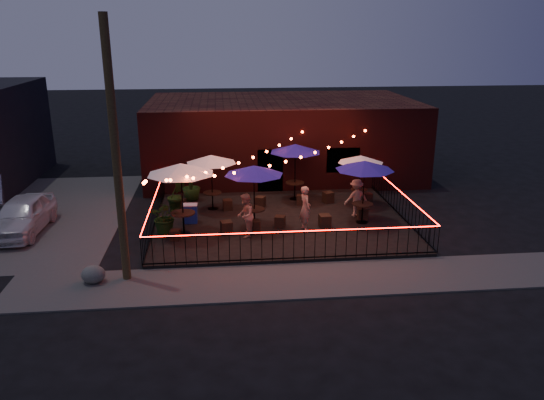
{
  "coord_description": "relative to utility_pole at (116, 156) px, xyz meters",
  "views": [
    {
      "loc": [
        -2.37,
        -18.17,
        7.52
      ],
      "look_at": [
        -0.37,
        1.57,
        1.14
      ],
      "focal_mm": 35.0,
      "sensor_mm": 36.0,
      "label": 1
    }
  ],
  "objects": [
    {
      "name": "bistro_chair_8",
      "position": [
        7.04,
        3.57,
        -3.6
      ],
      "size": [
        0.46,
        0.46,
        0.51
      ],
      "primitive_type": "cube",
      "rotation": [
        0.0,
        0.0,
        0.07
      ],
      "color": "black",
      "rests_on": "patio"
    },
    {
      "name": "cafe_table_3",
      "position": [
        6.39,
        7.3,
        -1.52
      ],
      "size": [
        2.76,
        2.76,
        2.55
      ],
      "rotation": [
        0.0,
        0.0,
        0.22
      ],
      "color": "black",
      "rests_on": "patio"
    },
    {
      "name": "festoon_lights",
      "position": [
        4.39,
        4.3,
        -1.48
      ],
      "size": [
        10.02,
        8.72,
        1.32
      ],
      "color": "#FF3E16",
      "rests_on": "ground"
    },
    {
      "name": "bistro_chair_0",
      "position": [
        1.31,
        2.81,
        -3.65
      ],
      "size": [
        0.39,
        0.39,
        0.4
      ],
      "primitive_type": "cube",
      "rotation": [
        0.0,
        0.0,
        -0.17
      ],
      "color": "black",
      "rests_on": "patio"
    },
    {
      "name": "patron_c",
      "position": [
        8.59,
        4.77,
        -3.07
      ],
      "size": [
        1.1,
        0.75,
        1.57
      ],
      "primitive_type": "imported",
      "rotation": [
        0.0,
        0.0,
        3.32
      ],
      "color": "tan",
      "rests_on": "patio"
    },
    {
      "name": "bistro_chair_4",
      "position": [
        4.3,
        3.35,
        -3.62
      ],
      "size": [
        0.4,
        0.4,
        0.46
      ],
      "primitive_type": "cube",
      "rotation": [
        0.0,
        0.0,
        0.02
      ],
      "color": "black",
      "rests_on": "patio"
    },
    {
      "name": "cafe_table_0",
      "position": [
        1.6,
        3.39,
        -1.33
      ],
      "size": [
        3.27,
        3.27,
        2.75
      ],
      "rotation": [
        0.0,
        0.0,
        -0.4
      ],
      "color": "black",
      "rests_on": "patio"
    },
    {
      "name": "patio",
      "position": [
        5.4,
        4.6,
        -3.92
      ],
      "size": [
        10.0,
        8.0,
        0.15
      ],
      "primitive_type": "cube",
      "color": "black",
      "rests_on": "ground"
    },
    {
      "name": "potted_shrub_a",
      "position": [
        0.92,
        3.6,
        -3.2
      ],
      "size": [
        1.26,
        1.12,
        1.3
      ],
      "primitive_type": "imported",
      "rotation": [
        0.0,
        0.0,
        -0.09
      ],
      "color": "#0F3F0D",
      "rests_on": "patio"
    },
    {
      "name": "bistro_chair_5",
      "position": [
        5.3,
        3.75,
        -3.62
      ],
      "size": [
        0.48,
        0.48,
        0.46
      ],
      "primitive_type": "cube",
      "rotation": [
        0.0,
        0.0,
        2.84
      ],
      "color": "black",
      "rests_on": "patio"
    },
    {
      "name": "fence_right",
      "position": [
        10.4,
        4.6,
        -3.34
      ],
      "size": [
        0.04,
        8.0,
        1.04
      ],
      "rotation": [
        0.0,
        0.0,
        1.57
      ],
      "color": "black",
      "rests_on": "patio"
    },
    {
      "name": "patron_a",
      "position": [
        6.24,
        3.42,
        -2.98
      ],
      "size": [
        0.55,
        0.71,
        1.74
      ],
      "primitive_type": "imported",
      "rotation": [
        0.0,
        0.0,
        1.8
      ],
      "color": "tan",
      "rests_on": "patio"
    },
    {
      "name": "cafe_table_5",
      "position": [
        9.1,
        6.27,
        -1.83
      ],
      "size": [
        2.01,
        2.01,
        2.21
      ],
      "rotation": [
        0.0,
        0.0,
        -0.0
      ],
      "color": "black",
      "rests_on": "patio"
    },
    {
      "name": "cooler",
      "position": [
        1.79,
        4.63,
        -3.46
      ],
      "size": [
        0.6,
        0.44,
        0.77
      ],
      "rotation": [
        0.0,
        0.0,
        -0.04
      ],
      "color": "#1631A6",
      "rests_on": "patio"
    },
    {
      "name": "bistro_chair_10",
      "position": [
        7.81,
        6.66,
        -3.61
      ],
      "size": [
        0.51,
        0.51,
        0.48
      ],
      "primitive_type": "cube",
      "rotation": [
        0.0,
        0.0,
        0.33
      ],
      "color": "black",
      "rests_on": "patio"
    },
    {
      "name": "sidewalk",
      "position": [
        5.4,
        -0.65,
        -3.98
      ],
      "size": [
        18.0,
        2.5,
        0.05
      ],
      "primitive_type": "cube",
      "color": "#484642",
      "rests_on": "ground"
    },
    {
      "name": "brick_building",
      "position": [
        6.4,
        12.59,
        -2.0
      ],
      "size": [
        14.0,
        8.0,
        4.0
      ],
      "color": "black",
      "rests_on": "ground"
    },
    {
      "name": "ground",
      "position": [
        5.4,
        2.6,
        -4.0
      ],
      "size": [
        110.0,
        110.0,
        0.0
      ],
      "primitive_type": "plane",
      "color": "black",
      "rests_on": "ground"
    },
    {
      "name": "cafe_table_4",
      "position": [
        8.64,
        3.95,
        -1.53
      ],
      "size": [
        3.01,
        3.01,
        2.54
      ],
      "rotation": [
        0.0,
        0.0,
        0.39
      ],
      "color": "black",
      "rests_on": "patio"
    },
    {
      "name": "fence_front",
      "position": [
        5.4,
        0.6,
        -3.34
      ],
      "size": [
        10.0,
        0.04,
        1.04
      ],
      "color": "black",
      "rests_on": "patio"
    },
    {
      "name": "bistro_chair_1",
      "position": [
        3.2,
        3.28,
        -3.61
      ],
      "size": [
        0.49,
        0.49,
        0.49
      ],
      "primitive_type": "cube",
      "rotation": [
        0.0,
        0.0,
        3.35
      ],
      "color": "black",
      "rests_on": "patio"
    },
    {
      "name": "patron_b",
      "position": [
        3.91,
        2.93,
        -3.02
      ],
      "size": [
        0.78,
        0.92,
        1.66
      ],
      "primitive_type": "imported",
      "rotation": [
        0.0,
        0.0,
        -1.78
      ],
      "color": "#CDAA87",
      "rests_on": "patio"
    },
    {
      "name": "cafe_table_2",
      "position": [
        4.3,
        3.78,
        -1.56
      ],
      "size": [
        2.6,
        2.6,
        2.51
      ],
      "rotation": [
        0.0,
        0.0,
        0.16
      ],
      "color": "black",
      "rests_on": "patio"
    },
    {
      "name": "utility_pole",
      "position": [
        0.0,
        0.0,
        0.0
      ],
      "size": [
        0.26,
        0.26,
        8.0
      ],
      "primitive_type": "cylinder",
      "color": "#362A16",
      "rests_on": "ground"
    },
    {
      "name": "bistro_chair_7",
      "position": [
        6.54,
        6.47,
        -3.63
      ],
      "size": [
        0.41,
        0.41,
        0.44
      ],
      "primitive_type": "cube",
      "rotation": [
        0.0,
        0.0,
        3.04
      ],
      "color": "black",
      "rests_on": "patio"
    },
    {
      "name": "boulder",
      "position": [
        -0.98,
        -0.2,
        -3.68
      ],
      "size": [
        0.92,
        0.83,
        0.63
      ],
      "primitive_type": "ellipsoid",
      "rotation": [
        0.0,
        0.0,
        -0.19
      ],
      "color": "#4B4B46",
      "rests_on": "ground"
    },
    {
      "name": "car_white",
      "position": [
        -4.64,
        4.61,
        -3.3
      ],
      "size": [
        1.78,
        4.16,
        1.4
      ],
      "primitive_type": "imported",
      "rotation": [
        0.0,
        0.0,
        -0.03
      ],
      "color": "silver",
      "rests_on": "ground"
    },
    {
      "name": "cafe_table_1",
      "position": [
        2.67,
        6.27,
        -1.68
      ],
      "size": [
        2.67,
        2.67,
        2.38
      ],
      "rotation": [
        0.0,
        0.0,
        -0.28
      ],
      "color": "black",
      "rests_on": "patio"
    },
    {
      "name": "bistro_chair_6",
      "position": [
        4.74,
        6.35,
        -3.62
      ],
      "size": [
        0.51,
        0.51,
        0.46
      ],
      "primitive_type": "cube",
      "rotation": [
        0.0,
        0.0,
        -0.39
      ],
      "color": "black",
      "rests_on": "patio"
    },
    {
      "name": "potted_shrub_c",
      "position": [
        1.71,
        7.64,
        -3.14
      ],
      "size": [
        0.92,
        0.92,
        1.43
      ],
      "primitive_type": "imported",
      "rotation": [
        0.0,
        0.0,
        0.17
      ],
      "color": "#17360E",
      "rests_on": "patio"
    },
    {
      "name": "bistro_chair_3",
      "position": [
        3.31,
        6.08,
        -3.62
      ],
      "size": [
        0.42,
        0.42,
        0.45
      ],
      "primitive_type": "cube",
      "rotation": [
        0.0,
        0.0,
        3.24
      ],
      "color": "black",
      "rests_on": "patio"
    },
    {
      "name": "potted_shrub_b",
      "position": [
        1.18,
        6.04,
        -3.11
      ],
      "size": [
        0.99,
        0.89,
        1.49
      ],
      "primitive_type": "imported",
      "rotation": [
        0.0,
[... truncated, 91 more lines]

